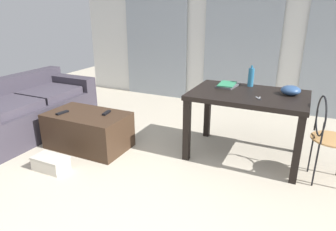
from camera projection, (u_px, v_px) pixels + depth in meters
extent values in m
plane|color=#B2A893|center=(189.00, 161.00, 3.30)|extent=(9.07, 9.07, 0.00)
cube|color=silver|center=(243.00, 27.00, 4.80)|extent=(6.07, 0.10, 2.60)
cube|color=#99A3AD|center=(156.00, 37.00, 5.42)|extent=(1.21, 0.03, 2.20)
cube|color=#99A3AD|center=(241.00, 40.00, 4.80)|extent=(1.21, 0.03, 2.20)
cube|color=#38333D|center=(29.00, 117.00, 4.01)|extent=(0.88, 1.80, 0.42)
cube|color=#38333D|center=(7.00, 89.00, 4.02)|extent=(0.21, 1.80, 0.30)
cube|color=#38333D|center=(69.00, 82.00, 4.59)|extent=(0.87, 0.20, 0.20)
cube|color=#3E3944|center=(49.00, 93.00, 4.20)|extent=(0.64, 0.67, 0.10)
cube|color=#3E3944|center=(5.00, 107.00, 3.61)|extent=(0.64, 0.67, 0.10)
cube|color=#382619|center=(88.00, 130.00, 3.58)|extent=(0.96, 0.57, 0.43)
cube|color=black|center=(248.00, 95.00, 3.19)|extent=(1.22, 0.81, 0.05)
cube|color=black|center=(187.00, 130.00, 3.24)|extent=(0.07, 0.07, 0.69)
cube|color=black|center=(297.00, 150.00, 2.79)|extent=(0.07, 0.07, 0.69)
cube|color=black|center=(208.00, 111.00, 3.84)|extent=(0.07, 0.07, 0.69)
cube|color=black|center=(301.00, 125.00, 3.39)|extent=(0.07, 0.07, 0.69)
cylinder|color=#B7844C|center=(333.00, 139.00, 2.79)|extent=(0.39, 0.39, 0.02)
cylinder|color=black|center=(315.00, 165.00, 2.78)|extent=(0.02, 0.02, 0.44)
cylinder|color=black|center=(311.00, 153.00, 3.02)|extent=(0.02, 0.02, 0.44)
torus|color=black|center=(321.00, 116.00, 2.75)|extent=(0.08, 0.38, 0.38)
cylinder|color=black|center=(323.00, 133.00, 2.64)|extent=(0.02, 0.02, 0.21)
cylinder|color=black|center=(316.00, 120.00, 2.93)|extent=(0.02, 0.02, 0.21)
cylinder|color=teal|center=(251.00, 77.00, 3.42)|extent=(0.07, 0.07, 0.21)
cylinder|color=teal|center=(252.00, 67.00, 3.38)|extent=(0.03, 0.03, 0.03)
ellipsoid|color=#2D4C7A|center=(291.00, 90.00, 3.10)|extent=(0.20, 0.20, 0.10)
cube|color=#4C4C51|center=(228.00, 85.00, 3.44)|extent=(0.23, 0.30, 0.02)
cube|color=#2D7F56|center=(227.00, 84.00, 3.44)|extent=(0.19, 0.28, 0.01)
cube|color=#9EA0A5|center=(257.00, 98.00, 3.01)|extent=(0.05, 0.07, 0.00)
torus|color=#262628|center=(260.00, 99.00, 2.95)|extent=(0.03, 0.03, 0.00)
cube|color=#9EA0A5|center=(260.00, 98.00, 3.00)|extent=(0.02, 0.08, 0.00)
torus|color=#262628|center=(259.00, 99.00, 2.95)|extent=(0.03, 0.03, 0.00)
cube|color=black|center=(106.00, 113.00, 3.49)|extent=(0.06, 0.15, 0.02)
cube|color=black|center=(62.00, 113.00, 3.50)|extent=(0.07, 0.16, 0.02)
cube|color=beige|center=(51.00, 164.00, 3.12)|extent=(0.35, 0.20, 0.12)
cube|color=beige|center=(50.00, 158.00, 3.09)|extent=(0.37, 0.21, 0.02)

